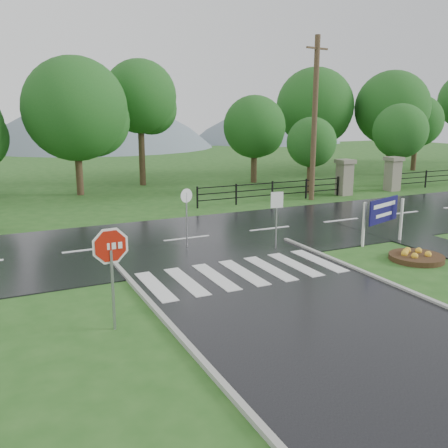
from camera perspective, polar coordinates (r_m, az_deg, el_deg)
ground at (r=12.52m, az=13.22°, el=-12.21°), size 120.00×120.00×0.00m
main_road at (r=20.76m, az=-4.27°, el=-1.76°), size 90.00×8.00×0.04m
crosswalk at (r=16.38m, az=2.20°, el=-5.55°), size 6.50×2.80×0.02m
pillar_west at (r=32.25m, az=13.61°, el=5.30°), size 1.00×1.00×2.24m
pillar_east at (r=34.90m, az=18.73°, el=5.54°), size 1.00×1.00×2.24m
fence_west at (r=29.29m, az=5.55°, el=3.97°), size 9.58×0.08×1.20m
hills at (r=77.34m, az=-16.79°, el=-3.24°), size 102.00×48.00×48.00m
treeline at (r=34.16m, az=-11.39°, el=3.82°), size 83.20×5.20×10.00m
stop_sign at (r=12.13m, az=-12.79°, el=-3.49°), size 1.21×0.12×2.71m
estate_billboard at (r=20.73m, az=17.77°, el=1.26°), size 2.06×0.73×1.86m
flower_bed at (r=19.11m, az=21.14°, el=-3.47°), size 1.92×1.92×0.38m
reg_sign_small at (r=18.94m, az=6.04°, el=1.69°), size 0.50×0.10×2.25m
reg_sign_round at (r=19.18m, az=-4.30°, el=1.51°), size 0.53×0.17×2.33m
utility_pole_east at (r=29.87m, az=10.30°, el=11.76°), size 1.65×0.42×9.34m
entrance_tree_left at (r=32.31m, az=9.98°, el=9.14°), size 3.14×3.14×4.83m
entrance_tree_right at (r=37.08m, az=19.51°, el=9.94°), size 3.75×3.75×5.69m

